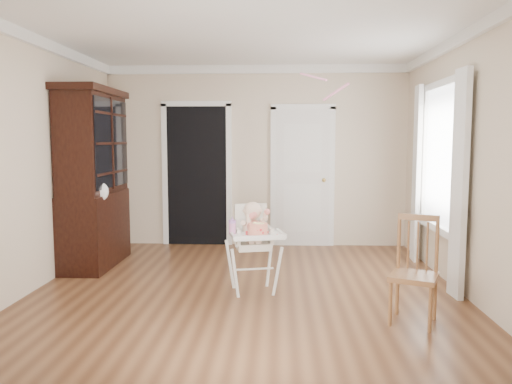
{
  "coord_description": "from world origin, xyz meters",
  "views": [
    {
      "loc": [
        0.35,
        -5.03,
        1.59
      ],
      "look_at": [
        0.11,
        -0.0,
        1.07
      ],
      "focal_mm": 35.0,
      "sensor_mm": 36.0,
      "label": 1
    }
  ],
  "objects_px": {
    "china_cabinet": "(94,178)",
    "dining_chair": "(414,273)",
    "sippy_cup": "(232,226)",
    "high_chair": "(253,238)",
    "cake": "(258,229)"
  },
  "relations": [
    {
      "from": "high_chair",
      "to": "cake",
      "type": "height_order",
      "value": "high_chair"
    },
    {
      "from": "china_cabinet",
      "to": "dining_chair",
      "type": "bearing_deg",
      "value": -27.73
    },
    {
      "from": "cake",
      "to": "dining_chair",
      "type": "xyz_separation_m",
      "value": [
        1.39,
        -0.59,
        -0.27
      ]
    },
    {
      "from": "high_chair",
      "to": "cake",
      "type": "xyz_separation_m",
      "value": [
        0.06,
        -0.21,
        0.13
      ]
    },
    {
      "from": "high_chair",
      "to": "cake",
      "type": "bearing_deg",
      "value": -87.73
    },
    {
      "from": "cake",
      "to": "dining_chair",
      "type": "bearing_deg",
      "value": -23.09
    },
    {
      "from": "sippy_cup",
      "to": "dining_chair",
      "type": "xyz_separation_m",
      "value": [
        1.65,
        -0.63,
        -0.29
      ]
    },
    {
      "from": "sippy_cup",
      "to": "china_cabinet",
      "type": "xyz_separation_m",
      "value": [
        -1.86,
        1.22,
        0.39
      ]
    },
    {
      "from": "high_chair",
      "to": "sippy_cup",
      "type": "height_order",
      "value": "high_chair"
    },
    {
      "from": "china_cabinet",
      "to": "dining_chair",
      "type": "xyz_separation_m",
      "value": [
        3.52,
        -1.85,
        -0.68
      ]
    },
    {
      "from": "cake",
      "to": "china_cabinet",
      "type": "height_order",
      "value": "china_cabinet"
    },
    {
      "from": "china_cabinet",
      "to": "high_chair",
      "type": "bearing_deg",
      "value": -26.76
    },
    {
      "from": "high_chair",
      "to": "china_cabinet",
      "type": "xyz_separation_m",
      "value": [
        -2.07,
        1.04,
        0.54
      ]
    },
    {
      "from": "high_chair",
      "to": "china_cabinet",
      "type": "bearing_deg",
      "value": 140.17
    },
    {
      "from": "cake",
      "to": "dining_chair",
      "type": "height_order",
      "value": "dining_chair"
    }
  ]
}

